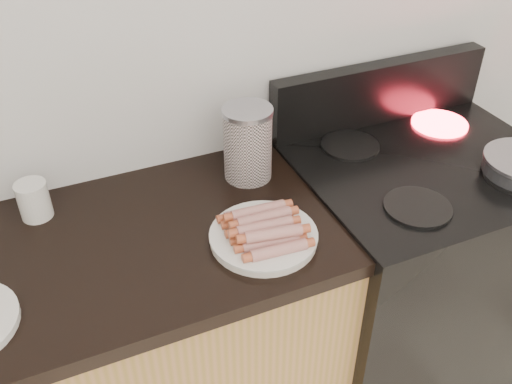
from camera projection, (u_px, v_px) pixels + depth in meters
name	position (u px, v px, depth m)	size (l,w,h in m)	color
wall_back	(125.00, 37.00, 1.44)	(4.00, 0.04, 2.60)	silver
stove	(406.00, 273.00, 1.95)	(0.76, 0.65, 0.91)	black
stove_panel	(380.00, 92.00, 1.84)	(0.76, 0.06, 0.20)	black
burner_near_left	(418.00, 207.00, 1.50)	(0.18, 0.18, 0.01)	black
burner_far_left	(350.00, 145.00, 1.75)	(0.18, 0.18, 0.01)	black
burner_far_right	(440.00, 124.00, 1.86)	(0.18, 0.18, 0.01)	#FF1E2D
main_plate	(264.00, 238.00, 1.41)	(0.27, 0.27, 0.02)	white
hotdog_pile	(264.00, 227.00, 1.39)	(0.14, 0.21, 0.05)	brown
canister	(248.00, 143.00, 1.58)	(0.14, 0.14, 0.22)	silver
mug	(34.00, 200.00, 1.47)	(0.08, 0.08, 0.10)	white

